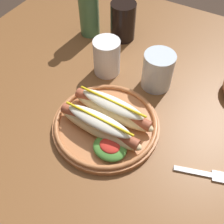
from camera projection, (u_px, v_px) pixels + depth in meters
ground_plane at (132, 195)px, 1.33m from camera, size 8.00×8.00×0.00m
dining_table at (145, 115)px, 0.83m from camera, size 1.27×0.99×0.74m
hot_dog_plate at (106, 122)px, 0.66m from camera, size 0.27×0.27×0.08m
fork at (205, 174)px, 0.60m from camera, size 0.12×0.05×0.00m
soda_cup at (123, 21)px, 0.87m from camera, size 0.08×0.08×0.12m
water_cup at (158, 71)px, 0.74m from camera, size 0.09×0.09×0.11m
extra_cup at (107, 57)px, 0.77m from camera, size 0.08×0.08×0.11m
glass_bottle at (89, 7)px, 0.86m from camera, size 0.07×0.07×0.24m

